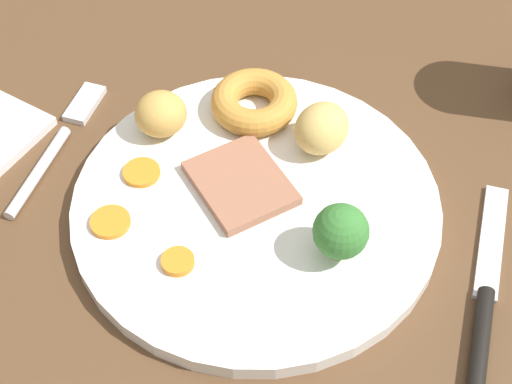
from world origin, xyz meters
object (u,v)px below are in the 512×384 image
carrot_coin_side (142,172)px  knife (485,303)px  dinner_plate (256,206)px  yorkshire_pudding (254,102)px  fork (58,142)px  roast_potato_right (161,114)px  carrot_coin_back (110,222)px  broccoli_floret (341,232)px  meat_slice_main (239,186)px  carrot_coin_front (178,262)px  roast_potato_left (322,128)px

carrot_coin_side → knife: (26.95, -3.14, -1.15)cm
dinner_plate → yorkshire_pudding: (-2.96, 8.98, 1.83)cm
knife → fork: bearing=80.4°
dinner_plate → carrot_coin_side: size_ratio=9.64×
roast_potato_right → carrot_coin_back: roast_potato_right is taller
carrot_coin_back → carrot_coin_side: (0.33, 5.15, -0.01)cm
broccoli_floret → meat_slice_main: bearing=157.3°
roast_potato_right → dinner_plate: bearing=-26.9°
dinner_plate → meat_slice_main: size_ratio=3.64×
meat_slice_main → yorkshire_pudding: yorkshire_pudding is taller
carrot_coin_back → knife: carrot_coin_back is taller
dinner_plate → carrot_coin_front: (-3.57, -7.12, 0.96)cm
dinner_plate → roast_potato_right: size_ratio=6.67×
carrot_coin_front → carrot_coin_side: size_ratio=0.82×
yorkshire_pudding → knife: (20.67, -12.26, -2.07)cm
carrot_coin_back → knife: (27.28, 2.01, -1.16)cm
yorkshire_pudding → fork: 16.42cm
roast_potato_right → broccoli_floret: 18.23cm
carrot_coin_front → dinner_plate: bearing=63.4°
meat_slice_main → broccoli_floret: broccoli_floret is taller
fork → knife: knife is taller
meat_slice_main → roast_potato_left: bearing=52.7°
roast_potato_left → knife: (14.49, -10.19, -2.92)cm
carrot_coin_front → broccoli_floret: 11.65cm
carrot_coin_side → fork: bearing=166.9°
fork → carrot_coin_side: bearing=-102.3°
roast_potato_right → meat_slice_main: bearing=-27.6°
yorkshire_pudding → carrot_coin_front: bearing=-92.2°
carrot_coin_back → carrot_coin_side: same height
meat_slice_main → carrot_coin_front: 8.05cm
fork → carrot_coin_back: bearing=-130.8°
roast_potato_left → fork: 21.62cm
broccoli_floret → knife: bearing=-2.0°
carrot_coin_back → roast_potato_right: bearing=89.4°
dinner_plate → carrot_coin_side: carrot_coin_side is taller
dinner_plate → knife: dinner_plate is taller
carrot_coin_front → broccoli_floret: size_ratio=0.51×
carrot_coin_front → meat_slice_main: bearing=75.3°
roast_potato_left → broccoli_floret: 10.56cm
carrot_coin_back → broccoli_floret: size_ratio=0.64×
roast_potato_left → carrot_coin_front: 15.68cm
roast_potato_left → meat_slice_main: bearing=-127.3°
roast_potato_left → roast_potato_right: roast_potato_left is taller
meat_slice_main → knife: (19.24, -3.95, -1.35)cm
fork → knife: bearing=-97.4°
roast_potato_right → carrot_coin_front: bearing=-63.7°
meat_slice_main → broccoli_floret: 9.54cm
carrot_coin_front → carrot_coin_back: 6.27cm
carrot_coin_side → knife: size_ratio=0.16×
roast_potato_right → broccoli_floret: broccoli_floret is taller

